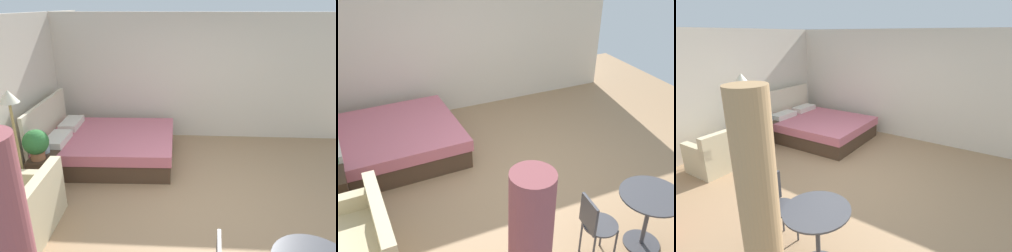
% 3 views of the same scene
% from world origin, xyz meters
% --- Properties ---
extents(ground_plane, '(8.41, 9.18, 0.02)m').
position_xyz_m(ground_plane, '(0.00, 0.00, -0.01)').
color(ground_plane, '#9E7A56').
extents(wall_right, '(0.12, 6.18, 2.54)m').
position_xyz_m(wall_right, '(2.71, 0.00, 1.27)').
color(wall_right, beige).
rests_on(wall_right, ground).
extents(bed, '(1.85, 2.33, 1.10)m').
position_xyz_m(bed, '(1.46, 1.76, 0.27)').
color(bed, '#473323').
rests_on(bed, ground).
extents(couch, '(1.31, 0.74, 0.79)m').
position_xyz_m(couch, '(-0.66, 2.27, 0.28)').
color(couch, beige).
rests_on(couch, ground).
extents(balcony_table, '(0.70, 0.70, 0.73)m').
position_xyz_m(balcony_table, '(-1.63, -0.73, 0.51)').
color(balcony_table, '#3F3F44').
rests_on(balcony_table, ground).
extents(cafe_chair_near_window, '(0.42, 0.42, 0.86)m').
position_xyz_m(cafe_chair_near_window, '(-1.57, -0.05, 0.53)').
color(cafe_chair_near_window, '#3F3F44').
rests_on(cafe_chair_near_window, ground).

